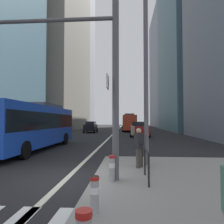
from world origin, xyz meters
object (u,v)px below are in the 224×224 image
Objects in this scene: car_oncoming_mid at (91,127)px; bollard_right at (112,167)px; street_lamp_post at (146,49)px; bollard_left at (95,192)px; city_bus_red_distant at (129,121)px; car_receding_near at (138,129)px; car_receding_far at (141,129)px; city_bus_red_receding at (129,122)px; city_bus_blue_oncoming at (34,124)px; traffic_signal_gantry at (55,61)px; pedestrian_far at (139,146)px.

car_oncoming_mid reaches higher than bollard_right.
street_lamp_post reaches higher than bollard_left.
city_bus_red_distant is at bearing 90.36° from street_lamp_post.
car_receding_near and car_receding_far have the same top height.
bollard_left is (-1.04, -37.86, -1.26)m from city_bus_red_receding.
city_bus_blue_oncoming is 2.56× the size of car_receding_far.
car_receding_far is at bearing 83.89° from bollard_left.
car_oncoming_mid is 0.70× the size of traffic_signal_gantry.
street_lamp_post is (3.30, 2.37, 1.17)m from traffic_signal_gantry.
city_bus_red_distant is at bearing 88.77° from bollard_left.
city_bus_red_receding is at bearing 42.22° from car_oncoming_mid.
bollard_right is at bearing -78.75° from car_oncoming_mid.
pedestrian_far is at bearing -39.06° from city_bus_blue_oncoming.
city_bus_red_distant is 6.56× the size of pedestrian_far.
traffic_signal_gantry is 4.62m from pedestrian_far.
traffic_signal_gantry is (-2.97, -53.54, 2.28)m from city_bus_red_distant.
car_receding_near is 5.38× the size of bollard_right.
bollard_left is at bearing -91.57° from city_bus_red_receding.
city_bus_red_distant is at bearing 89.96° from pedestrian_far.
street_lamp_post is at bearing 62.81° from bollard_right.
street_lamp_post is 4.94× the size of pedestrian_far.
car_receding_far is 18.33m from street_lamp_post.
city_bus_red_receding is 7.06× the size of pedestrian_far.
city_bus_red_receding reaches higher than bollard_right.
city_bus_blue_oncoming is at bearing -104.19° from city_bus_red_receding.
bollard_right is (1.97, -0.21, -3.51)m from traffic_signal_gantry.
city_bus_blue_oncoming is 46.48m from city_bus_red_distant.
car_receding_far is (8.09, -9.12, -0.00)m from car_oncoming_mid.
city_bus_blue_oncoming is at bearing 140.94° from pedestrian_far.
bollard_right is (5.87, -29.50, -0.38)m from car_oncoming_mid.
city_bus_blue_oncoming reaches higher than pedestrian_far.
city_bus_red_distant is at bearing 74.18° from car_oncoming_mid.
bollard_left is at bearing -95.15° from car_receding_near.
car_oncoming_mid is at bearing 101.25° from bollard_right.
pedestrian_far is at bearing -89.79° from city_bus_red_receding.
city_bus_red_distant reaches higher than car_oncoming_mid.
city_bus_red_receding is 13.90× the size of bollard_right.
traffic_signal_gantry is 0.78× the size of street_lamp_post.
street_lamp_post reaches higher than city_bus_red_receding.
car_oncoming_mid is at bearing 103.97° from pedestrian_far.
city_bus_red_receding is 35.56m from traffic_signal_gantry.
bollard_left is 0.92× the size of bollard_right.
city_bus_red_distant is 51.28m from street_lamp_post.
bollard_right is at bearing -115.35° from pedestrian_far.
car_receding_near is 0.71× the size of traffic_signal_gantry.
street_lamp_post is (7.19, -26.91, 4.29)m from car_oncoming_mid.
street_lamp_post is (0.49, -33.00, 3.45)m from city_bus_red_receding.
car_receding_near is at bearing 79.42° from traffic_signal_gantry.
bollard_right is at bearing -6.10° from traffic_signal_gantry.
pedestrian_far is at bearing -92.79° from car_receding_near.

